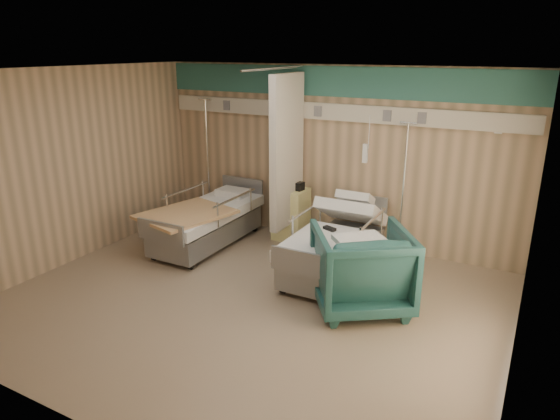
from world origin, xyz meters
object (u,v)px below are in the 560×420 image
(bed_right, at_px, (334,252))
(visitor_armchair, at_px, (361,268))
(iv_stand_left, at_px, (209,197))
(bedside_cabinet, at_px, (291,214))
(bed_left, at_px, (207,226))
(iv_stand_right, at_px, (400,231))

(bed_right, bearing_deg, visitor_armchair, -49.09)
(visitor_armchair, xyz_separation_m, iv_stand_left, (-3.49, 1.70, -0.06))
(bed_right, height_order, bedside_cabinet, bedside_cabinet)
(bed_left, xyz_separation_m, visitor_armchair, (2.85, -0.75, 0.19))
(bedside_cabinet, bearing_deg, bed_right, -38.05)
(iv_stand_left, bearing_deg, bed_left, -56.11)
(bed_right, bearing_deg, iv_stand_right, 56.60)
(iv_stand_right, bearing_deg, visitor_armchair, -89.87)
(bed_right, relative_size, visitor_armchair, 1.93)
(visitor_armchair, bearing_deg, bed_right, -83.61)
(bedside_cabinet, bearing_deg, bed_left, -139.40)
(bed_left, bearing_deg, iv_stand_right, 19.00)
(bed_right, relative_size, bedside_cabinet, 2.54)
(bed_left, distance_m, bedside_cabinet, 1.39)
(bedside_cabinet, bearing_deg, iv_stand_left, 178.16)
(visitor_armchair, xyz_separation_m, iv_stand_right, (-0.00, 1.73, -0.09))
(bedside_cabinet, distance_m, visitor_armchair, 2.44)
(iv_stand_left, bearing_deg, iv_stand_right, 0.42)
(iv_stand_left, bearing_deg, bedside_cabinet, -1.84)
(bed_right, height_order, bed_left, same)
(bed_left, xyz_separation_m, iv_stand_right, (2.85, 0.98, 0.10))
(iv_stand_right, bearing_deg, bed_left, -161.00)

